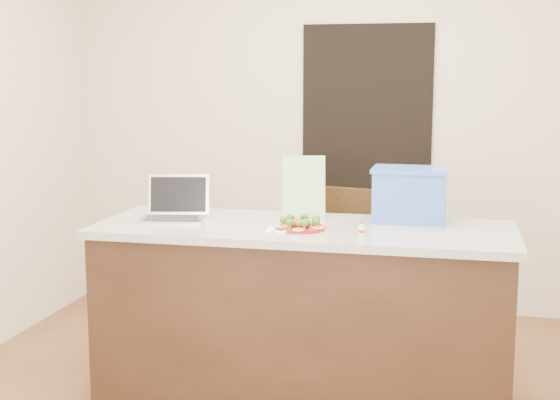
% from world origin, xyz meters
% --- Properties ---
extents(room_shell, '(4.00, 4.00, 4.00)m').
position_xyz_m(room_shell, '(0.00, 0.00, 1.62)').
color(room_shell, white).
rests_on(room_shell, ground).
extents(doorway, '(0.90, 0.02, 2.00)m').
position_xyz_m(doorway, '(0.10, 1.98, 1.00)').
color(doorway, black).
rests_on(doorway, ground).
extents(island, '(2.06, 0.76, 0.92)m').
position_xyz_m(island, '(0.00, 0.25, 0.46)').
color(island, black).
rests_on(island, ground).
extents(plate, '(0.24, 0.24, 0.02)m').
position_xyz_m(plate, '(0.01, 0.16, 0.93)').
color(plate, maroon).
rests_on(plate, island).
extents(meatballs, '(0.10, 0.09, 0.04)m').
position_xyz_m(meatballs, '(0.00, 0.15, 0.95)').
color(meatballs, brown).
rests_on(meatballs, plate).
extents(broccoli, '(0.20, 0.20, 0.04)m').
position_xyz_m(broccoli, '(0.01, 0.16, 0.97)').
color(broccoli, '#214612').
rests_on(broccoli, plate).
extents(pepper_rings, '(0.23, 0.23, 0.01)m').
position_xyz_m(pepper_rings, '(0.01, 0.16, 0.94)').
color(pepper_rings, '#FFF11A').
rests_on(pepper_rings, plate).
extents(napkin, '(0.15, 0.15, 0.01)m').
position_xyz_m(napkin, '(-0.08, 0.11, 0.92)').
color(napkin, white).
rests_on(napkin, island).
extents(fork, '(0.03, 0.15, 0.00)m').
position_xyz_m(fork, '(-0.10, 0.12, 0.93)').
color(fork, silver).
rests_on(fork, napkin).
extents(knife, '(0.02, 0.17, 0.01)m').
position_xyz_m(knife, '(-0.05, 0.10, 0.93)').
color(knife, white).
rests_on(knife, napkin).
extents(yogurt_bottle, '(0.03, 0.03, 0.06)m').
position_xyz_m(yogurt_bottle, '(0.31, 0.08, 0.95)').
color(yogurt_bottle, white).
rests_on(yogurt_bottle, island).
extents(laptop, '(0.36, 0.31, 0.22)m').
position_xyz_m(laptop, '(-0.68, 0.28, 0.98)').
color(laptop, '#B0AFB4').
rests_on(laptop, island).
extents(leaflet, '(0.23, 0.10, 0.32)m').
position_xyz_m(leaflet, '(-0.05, 0.50, 1.08)').
color(leaflet, silver).
rests_on(leaflet, island).
extents(blue_box, '(0.38, 0.27, 0.27)m').
position_xyz_m(blue_box, '(0.50, 0.49, 1.06)').
color(blue_box, '#3259B7').
rests_on(blue_box, island).
extents(chair, '(0.51, 0.51, 0.98)m').
position_xyz_m(chair, '(0.05, 1.05, 0.56)').
color(chair, '#362310').
rests_on(chair, ground).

